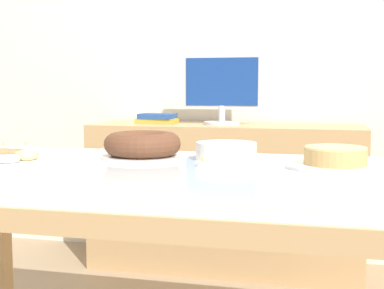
% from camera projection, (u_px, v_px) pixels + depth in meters
% --- Properties ---
extents(wall_back, '(8.00, 0.10, 2.60)m').
position_uv_depth(wall_back, '(235.00, 40.00, 3.19)').
color(wall_back, silver).
rests_on(wall_back, ground).
extents(dining_table, '(1.72, 0.91, 0.77)m').
position_uv_depth(dining_table, '(150.00, 197.00, 1.66)').
color(dining_table, silver).
rests_on(dining_table, ground).
extents(sideboard, '(1.50, 0.44, 0.81)m').
position_uv_depth(sideboard, '(225.00, 197.00, 2.99)').
color(sideboard, tan).
rests_on(sideboard, ground).
extents(computer_monitor, '(0.42, 0.20, 0.38)m').
position_uv_depth(computer_monitor, '(222.00, 90.00, 2.93)').
color(computer_monitor, silver).
rests_on(computer_monitor, sideboard).
extents(book_stack, '(0.23, 0.16, 0.06)m').
position_uv_depth(book_stack, '(157.00, 119.00, 3.04)').
color(book_stack, '#B29933').
rests_on(book_stack, sideboard).
extents(cake_chocolate_round, '(0.30, 0.30, 0.07)m').
position_uv_depth(cake_chocolate_round, '(335.00, 159.00, 1.65)').
color(cake_chocolate_round, white).
rests_on(cake_chocolate_round, dining_table).
extents(cake_golden_bundt, '(0.29, 0.29, 0.09)m').
position_uv_depth(cake_golden_bundt, '(143.00, 146.00, 1.86)').
color(cake_golden_bundt, white).
rests_on(cake_golden_bundt, dining_table).
extents(pastry_platter, '(0.30, 0.30, 0.04)m').
position_uv_depth(pastry_platter, '(6.00, 159.00, 1.75)').
color(pastry_platter, white).
rests_on(pastry_platter, dining_table).
extents(plate_stack, '(0.21, 0.21, 0.06)m').
position_uv_depth(plate_stack, '(226.00, 151.00, 1.84)').
color(plate_stack, white).
rests_on(plate_stack, dining_table).
extents(tealight_centre, '(0.04, 0.04, 0.04)m').
position_uv_depth(tealight_centre, '(105.00, 150.00, 2.02)').
color(tealight_centre, silver).
rests_on(tealight_centre, dining_table).
extents(tealight_left_edge, '(0.04, 0.04, 0.04)m').
position_uv_depth(tealight_left_edge, '(203.00, 163.00, 1.68)').
color(tealight_left_edge, silver).
rests_on(tealight_left_edge, dining_table).
extents(tealight_near_front, '(0.04, 0.04, 0.04)m').
position_uv_depth(tealight_near_front, '(3.00, 147.00, 2.13)').
color(tealight_near_front, silver).
rests_on(tealight_near_front, dining_table).
extents(tealight_right_edge, '(0.04, 0.04, 0.04)m').
position_uv_depth(tealight_right_edge, '(26.00, 146.00, 2.16)').
color(tealight_right_edge, silver).
rests_on(tealight_right_edge, dining_table).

